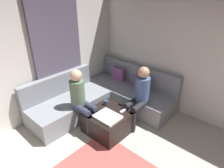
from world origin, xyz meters
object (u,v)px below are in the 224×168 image
(sectional_couch, at_px, (105,97))
(person_on_couch_side, at_px, (81,98))
(ottoman, at_px, (108,122))
(person_on_couch_back, at_px, (139,94))
(coffee_mug, at_px, (106,102))
(game_remote, at_px, (123,111))

(sectional_couch, height_order, person_on_couch_side, person_on_couch_side)
(sectional_couch, bearing_deg, ottoman, -41.24)
(person_on_couch_side, bearing_deg, person_on_couch_back, 138.47)
(coffee_mug, bearing_deg, person_on_couch_side, -121.44)
(ottoman, bearing_deg, person_on_couch_side, -153.57)
(sectional_couch, relative_size, person_on_couch_back, 2.12)
(game_remote, relative_size, person_on_couch_back, 0.12)
(coffee_mug, distance_m, game_remote, 0.40)
(sectional_couch, relative_size, ottoman, 3.36)
(ottoman, distance_m, person_on_couch_side, 0.69)
(ottoman, bearing_deg, game_remote, 50.71)
(ottoman, bearing_deg, sectional_couch, 138.76)
(coffee_mug, xyz_separation_m, game_remote, (0.40, 0.04, -0.04))
(sectional_couch, distance_m, person_on_couch_back, 0.97)
(coffee_mug, relative_size, person_on_couch_side, 0.08)
(game_remote, height_order, person_on_couch_side, person_on_couch_side)
(ottoman, xyz_separation_m, person_on_couch_back, (0.27, 0.60, 0.45))
(game_remote, distance_m, person_on_couch_back, 0.45)
(sectional_couch, xyz_separation_m, coffee_mug, (0.40, -0.37, 0.19))
(ottoman, xyz_separation_m, person_on_couch_side, (-0.47, -0.24, 0.45))
(coffee_mug, distance_m, person_on_couch_side, 0.52)
(sectional_couch, relative_size, coffee_mug, 26.84)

